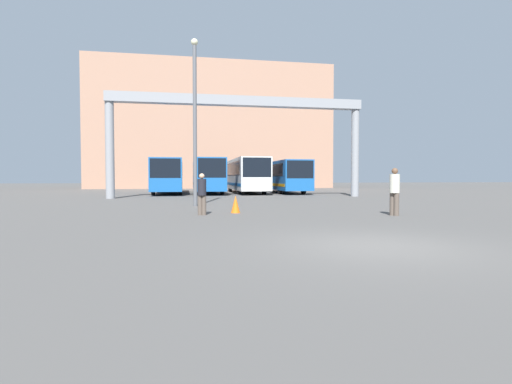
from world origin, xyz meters
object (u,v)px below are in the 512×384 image
at_px(bus_slot_2, 246,174).
at_px(lamp_post, 195,116).
at_px(bus_slot_0, 168,174).
at_px(bus_slot_1, 207,174).
at_px(bus_slot_3, 283,175).
at_px(pedestrian_far_center, 395,190).
at_px(pedestrian_mid_left, 202,193).
at_px(traffic_cone, 236,204).

distance_m(bus_slot_2, lamp_post, 17.96).
height_order(bus_slot_0, bus_slot_1, bus_slot_1).
height_order(bus_slot_3, pedestrian_far_center, bus_slot_3).
distance_m(bus_slot_2, pedestrian_mid_left, 22.67).
distance_m(bus_slot_0, bus_slot_2, 7.29).
bearing_deg(pedestrian_mid_left, traffic_cone, 35.75).
distance_m(bus_slot_0, pedestrian_mid_left, 22.23).
height_order(pedestrian_far_center, pedestrian_mid_left, pedestrian_far_center).
bearing_deg(bus_slot_2, bus_slot_3, -0.87).
distance_m(bus_slot_1, traffic_cone, 21.61).
bearing_deg(traffic_cone, bus_slot_3, 70.75).
bearing_deg(pedestrian_far_center, bus_slot_2, -25.56).
xyz_separation_m(pedestrian_far_center, lamp_post, (-7.48, 6.64, 3.68)).
distance_m(bus_slot_3, lamp_post, 19.32).
distance_m(pedestrian_far_center, lamp_post, 10.65).
height_order(bus_slot_2, traffic_cone, bus_slot_2).
bearing_deg(bus_slot_3, pedestrian_mid_left, -111.91).
bearing_deg(bus_slot_3, traffic_cone, -109.25).
height_order(bus_slot_1, pedestrian_mid_left, bus_slot_1).
bearing_deg(lamp_post, bus_slot_0, 96.65).
relative_size(bus_slot_2, pedestrian_mid_left, 7.24).
xyz_separation_m(bus_slot_2, pedestrian_far_center, (2.17, -23.56, -0.86)).
bearing_deg(bus_slot_0, pedestrian_mid_left, -84.61).
xyz_separation_m(bus_slot_0, pedestrian_mid_left, (2.09, -22.11, -0.90)).
relative_size(bus_slot_1, pedestrian_far_center, 6.72).
relative_size(bus_slot_0, pedestrian_mid_left, 7.32).
bearing_deg(bus_slot_3, bus_slot_0, 179.34).
bearing_deg(lamp_post, pedestrian_mid_left, -88.82).
distance_m(pedestrian_far_center, pedestrian_mid_left, 7.53).
relative_size(bus_slot_2, bus_slot_3, 1.01).
xyz_separation_m(pedestrian_far_center, pedestrian_mid_left, (-7.37, 1.52, -0.11)).
distance_m(bus_slot_1, bus_slot_3, 7.29).
relative_size(bus_slot_1, pedestrian_mid_left, 7.58).
xyz_separation_m(bus_slot_1, pedestrian_far_center, (5.81, -23.84, -0.82)).
distance_m(bus_slot_0, lamp_post, 17.35).
bearing_deg(pedestrian_mid_left, lamp_post, 99.05).
bearing_deg(bus_slot_1, bus_slot_3, -2.64).
relative_size(bus_slot_1, lamp_post, 1.45).
relative_size(bus_slot_0, bus_slot_3, 1.02).
xyz_separation_m(bus_slot_2, pedestrian_mid_left, (-5.20, -22.04, -0.97)).
xyz_separation_m(pedestrian_mid_left, lamp_post, (-0.11, 5.12, 3.79)).
bearing_deg(bus_slot_0, bus_slot_3, -0.66).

